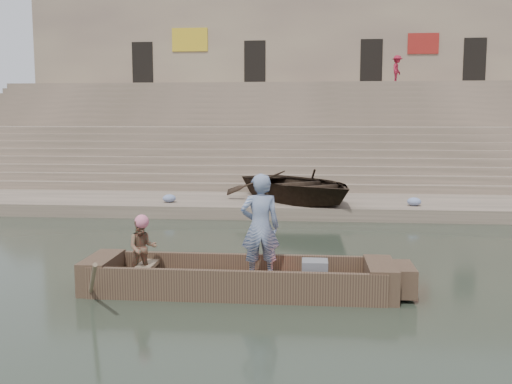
# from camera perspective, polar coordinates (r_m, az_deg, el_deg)

# --- Properties ---
(ground) EXTENTS (120.00, 120.00, 0.00)m
(ground) POSITION_cam_1_polar(r_m,az_deg,el_deg) (12.10, -1.52, -7.76)
(ground) COLOR #242E22
(ground) RESTS_ON ground
(lower_landing) EXTENTS (32.00, 4.00, 0.40)m
(lower_landing) POSITION_cam_1_polar(r_m,az_deg,el_deg) (19.88, 1.23, -1.29)
(lower_landing) COLOR gray
(lower_landing) RESTS_ON ground
(mid_landing) EXTENTS (32.00, 3.00, 2.80)m
(mid_landing) POSITION_cam_1_polar(r_m,az_deg,el_deg) (27.20, 2.38, 3.52)
(mid_landing) COLOR gray
(mid_landing) RESTS_ON ground
(upper_landing) EXTENTS (32.00, 3.00, 5.20)m
(upper_landing) POSITION_cam_1_polar(r_m,az_deg,el_deg) (34.14, 3.01, 6.27)
(upper_landing) COLOR gray
(upper_landing) RESTS_ON ground
(ghat_steps) EXTENTS (32.00, 11.00, 5.20)m
(ghat_steps) POSITION_cam_1_polar(r_m,az_deg,el_deg) (28.87, 2.56, 4.52)
(ghat_steps) COLOR gray
(ghat_steps) RESTS_ON ground
(building_wall) EXTENTS (32.00, 5.07, 11.20)m
(building_wall) POSITION_cam_1_polar(r_m,az_deg,el_deg) (38.22, 3.29, 10.86)
(building_wall) COLOR tan
(building_wall) RESTS_ON ground
(main_rowboat) EXTENTS (5.00, 1.30, 0.22)m
(main_rowboat) POSITION_cam_1_polar(r_m,az_deg,el_deg) (10.62, -1.78, -9.28)
(main_rowboat) COLOR brown
(main_rowboat) RESTS_ON ground
(rowboat_trim) EXTENTS (6.04, 2.63, 1.78)m
(rowboat_trim) POSITION_cam_1_polar(r_m,az_deg,el_deg) (10.54, -0.66, -8.30)
(rowboat_trim) COLOR brown
(rowboat_trim) RESTS_ON ground
(standing_man) EXTENTS (0.78, 0.58, 1.94)m
(standing_man) POSITION_cam_1_polar(r_m,az_deg,el_deg) (10.42, 0.41, -3.47)
(standing_man) COLOR navy
(standing_man) RESTS_ON main_rowboat
(rowing_man) EXTENTS (0.64, 0.57, 1.11)m
(rowing_man) POSITION_cam_1_polar(r_m,az_deg,el_deg) (10.83, -11.18, -5.46)
(rowing_man) COLOR #246C46
(rowing_man) RESTS_ON main_rowboat
(television) EXTENTS (0.46, 0.42, 0.40)m
(television) POSITION_cam_1_polar(r_m,az_deg,el_deg) (10.46, 5.78, -7.80)
(television) COLOR slate
(television) RESTS_ON main_rowboat
(beached_rowboat) EXTENTS (6.03, 6.34, 1.07)m
(beached_rowboat) POSITION_cam_1_polar(r_m,az_deg,el_deg) (19.37, 4.20, 0.66)
(beached_rowboat) COLOR #2D2116
(beached_rowboat) RESTS_ON lower_landing
(pedestrian) EXTENTS (0.91, 1.15, 1.57)m
(pedestrian) POSITION_cam_1_polar(r_m,az_deg,el_deg) (34.46, 13.79, 11.71)
(pedestrian) COLOR maroon
(pedestrian) RESTS_ON upper_landing
(cloth_bundles) EXTENTS (8.40, 0.52, 0.26)m
(cloth_bundles) POSITION_cam_1_polar(r_m,az_deg,el_deg) (18.78, 2.16, -0.76)
(cloth_bundles) COLOR #3F5999
(cloth_bundles) RESTS_ON lower_landing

